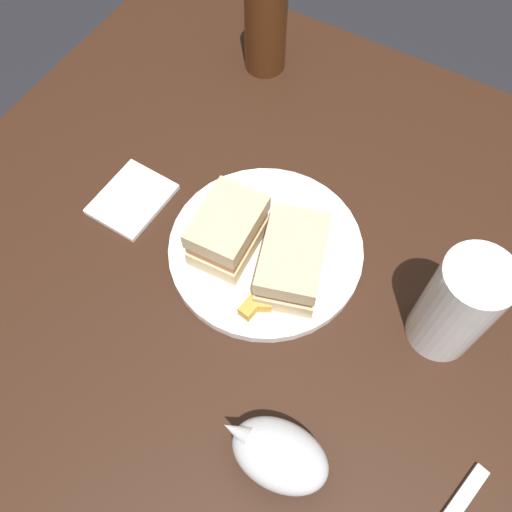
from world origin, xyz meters
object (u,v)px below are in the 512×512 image
Objects in this scene: pint_glass at (455,310)px; gravy_boat at (278,454)px; napkin at (132,199)px; sandwich_half_right at (292,260)px; cider_bottle at (266,13)px; sandwich_half_left at (228,231)px; plate at (266,249)px.

pint_glass reaches higher than gravy_boat.
gravy_boat reaches higher than napkin.
sandwich_half_right is 0.85× the size of pint_glass.
cider_bottle is (-0.55, -0.33, 0.06)m from gravy_boat.
sandwich_half_left is 0.17m from napkin.
sandwich_half_right is at bearing -155.08° from gravy_boat.
plate is at bearing 96.47° from napkin.
pint_glass is (-0.03, 0.29, 0.02)m from sandwich_half_left.
cider_bottle is at bearing -157.95° from sandwich_half_left.
sandwich_half_right is 0.24m from gravy_boat.
sandwich_half_left reaches higher than sandwich_half_right.
gravy_boat is 0.50× the size of cider_bottle.
plate is at bearing -109.64° from sandwich_half_right.
sandwich_half_right is (0.02, 0.05, 0.04)m from plate.
sandwich_half_right is 0.41m from cider_bottle.
plate is 0.06m from sandwich_half_right.
sandwich_half_right is at bearing 70.36° from plate.
cider_bottle is at bearing 175.24° from napkin.
cider_bottle is (-0.31, -0.18, 0.09)m from plate.
sandwich_half_left is 0.30m from pint_glass.
pint_glass is 0.64× the size of cider_bottle.
gravy_boat is (0.24, -0.10, -0.03)m from pint_glass.
cider_bottle is (-0.34, -0.14, 0.05)m from sandwich_half_left.
pint_glass is 0.46m from napkin.
sandwich_half_left reaches higher than plate.
gravy_boat is (0.21, 0.10, -0.01)m from sandwich_half_right.
pint_glass reaches higher than napkin.
plate is 0.28m from gravy_boat.
sandwich_half_right is 0.26m from napkin.
cider_bottle reaches higher than plate.
plate is 0.26m from pint_glass.
plate reaches higher than napkin.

